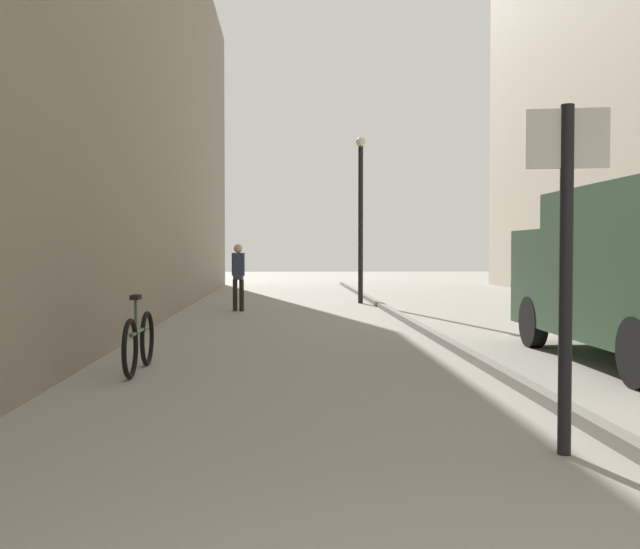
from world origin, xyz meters
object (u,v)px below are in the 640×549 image
street_sign_post (566,248)px  bicycle_leaning (139,342)px  lamp_post (361,209)px  pedestrian_main_foreground (238,272)px

street_sign_post → bicycle_leaning: bearing=-35.1°
bicycle_leaning → lamp_post: bearing=72.0°
street_sign_post → lamp_post: (0.12, 16.01, 1.18)m
pedestrian_main_foreground → street_sign_post: size_ratio=0.65×
pedestrian_main_foreground → bicycle_leaning: pedestrian_main_foreground is taller
pedestrian_main_foreground → street_sign_post: 13.77m
bicycle_leaning → street_sign_post: bearing=-45.1°
pedestrian_main_foreground → street_sign_post: bearing=-63.4°
bicycle_leaning → pedestrian_main_foreground: bearing=86.4°
lamp_post → bicycle_leaning: size_ratio=2.69×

